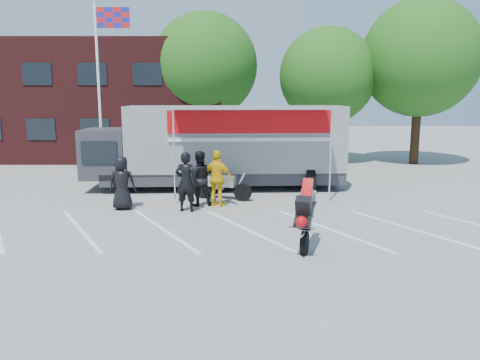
{
  "coord_description": "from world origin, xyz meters",
  "views": [
    {
      "loc": [
        -0.0,
        -12.03,
        3.76
      ],
      "look_at": [
        0.02,
        1.82,
        1.3
      ],
      "focal_mm": 35.0,
      "sensor_mm": 36.0,
      "label": 1
    }
  ],
  "objects_px": {
    "stunt_bike_rider": "(308,246)",
    "parked_motorcycle": "(223,200)",
    "transporter_truck": "(224,188)",
    "tree_mid": "(328,76)",
    "tree_right": "(420,58)",
    "tree_left": "(205,66)",
    "spectator_hivis": "(218,179)",
    "spectator_leather_b": "(186,182)",
    "flagpole": "(103,69)",
    "spectator_leather_a": "(122,183)",
    "spectator_leather_c": "(199,178)"
  },
  "relations": [
    {
      "from": "spectator_hivis",
      "to": "parked_motorcycle",
      "type": "bearing_deg",
      "value": -73.8
    },
    {
      "from": "tree_left",
      "to": "tree_right",
      "type": "xyz_separation_m",
      "value": [
        12.0,
        -1.5,
        0.31
      ]
    },
    {
      "from": "stunt_bike_rider",
      "to": "parked_motorcycle",
      "type": "bearing_deg",
      "value": 130.15
    },
    {
      "from": "tree_left",
      "to": "tree_mid",
      "type": "relative_size",
      "value": 1.13
    },
    {
      "from": "parked_motorcycle",
      "to": "stunt_bike_rider",
      "type": "relative_size",
      "value": 1.13
    },
    {
      "from": "flagpole",
      "to": "transporter_truck",
      "type": "height_order",
      "value": "flagpole"
    },
    {
      "from": "stunt_bike_rider",
      "to": "spectator_leather_b",
      "type": "xyz_separation_m",
      "value": [
        -3.53,
        3.71,
        1.0
      ]
    },
    {
      "from": "tree_mid",
      "to": "transporter_truck",
      "type": "distance_m",
      "value": 10.8
    },
    {
      "from": "parked_motorcycle",
      "to": "spectator_leather_b",
      "type": "xyz_separation_m",
      "value": [
        -1.17,
        -1.81,
        1.0
      ]
    },
    {
      "from": "tree_left",
      "to": "spectator_leather_a",
      "type": "relative_size",
      "value": 4.74
    },
    {
      "from": "spectator_leather_b",
      "to": "spectator_leather_c",
      "type": "bearing_deg",
      "value": -100.59
    },
    {
      "from": "tree_left",
      "to": "tree_mid",
      "type": "height_order",
      "value": "tree_left"
    },
    {
      "from": "tree_left",
      "to": "spectator_leather_a",
      "type": "height_order",
      "value": "tree_left"
    },
    {
      "from": "tree_mid",
      "to": "transporter_truck",
      "type": "relative_size",
      "value": 0.72
    },
    {
      "from": "tree_mid",
      "to": "transporter_truck",
      "type": "xyz_separation_m",
      "value": [
        -5.64,
        -7.77,
        -4.94
      ]
    },
    {
      "from": "tree_left",
      "to": "spectator_leather_c",
      "type": "bearing_deg",
      "value": -87.16
    },
    {
      "from": "flagpole",
      "to": "transporter_truck",
      "type": "distance_m",
      "value": 8.04
    },
    {
      "from": "tree_mid",
      "to": "spectator_leather_c",
      "type": "relative_size",
      "value": 4.0
    },
    {
      "from": "tree_right",
      "to": "transporter_truck",
      "type": "xyz_separation_m",
      "value": [
        -10.64,
        -7.27,
        -5.88
      ]
    },
    {
      "from": "parked_motorcycle",
      "to": "spectator_leather_b",
      "type": "height_order",
      "value": "spectator_leather_b"
    },
    {
      "from": "flagpole",
      "to": "tree_right",
      "type": "height_order",
      "value": "tree_right"
    },
    {
      "from": "tree_right",
      "to": "spectator_leather_c",
      "type": "xyz_separation_m",
      "value": [
        -11.41,
        -10.46,
        -4.92
      ]
    },
    {
      "from": "stunt_bike_rider",
      "to": "spectator_leather_a",
      "type": "xyz_separation_m",
      "value": [
        -5.72,
        4.0,
        0.91
      ]
    },
    {
      "from": "transporter_truck",
      "to": "stunt_bike_rider",
      "type": "relative_size",
      "value": 5.45
    },
    {
      "from": "tree_right",
      "to": "spectator_leather_b",
      "type": "xyz_separation_m",
      "value": [
        -11.76,
        -11.33,
        -4.88
      ]
    },
    {
      "from": "tree_mid",
      "to": "spectator_leather_a",
      "type": "height_order",
      "value": "tree_mid"
    },
    {
      "from": "tree_right",
      "to": "tree_left",
      "type": "bearing_deg",
      "value": 172.87
    },
    {
      "from": "spectator_leather_a",
      "to": "spectator_leather_c",
      "type": "xyz_separation_m",
      "value": [
        2.54,
        0.59,
        0.05
      ]
    },
    {
      "from": "tree_left",
      "to": "spectator_hivis",
      "type": "bearing_deg",
      "value": -84.1
    },
    {
      "from": "tree_right",
      "to": "stunt_bike_rider",
      "type": "distance_m",
      "value": 18.13
    },
    {
      "from": "flagpole",
      "to": "spectator_leather_a",
      "type": "height_order",
      "value": "flagpole"
    },
    {
      "from": "spectator_leather_c",
      "to": "parked_motorcycle",
      "type": "bearing_deg",
      "value": -142.2
    },
    {
      "from": "flagpole",
      "to": "spectator_leather_a",
      "type": "distance_m",
      "value": 8.08
    },
    {
      "from": "tree_mid",
      "to": "spectator_hivis",
      "type": "height_order",
      "value": "tree_mid"
    },
    {
      "from": "tree_right",
      "to": "parked_motorcycle",
      "type": "xyz_separation_m",
      "value": [
        -10.59,
        -9.53,
        -5.88
      ]
    },
    {
      "from": "flagpole",
      "to": "spectator_leather_c",
      "type": "height_order",
      "value": "flagpole"
    },
    {
      "from": "tree_right",
      "to": "parked_motorcycle",
      "type": "bearing_deg",
      "value": -138.02
    },
    {
      "from": "flagpole",
      "to": "tree_right",
      "type": "distance_m",
      "value": 16.88
    },
    {
      "from": "spectator_leather_b",
      "to": "spectator_leather_a",
      "type": "bearing_deg",
      "value": 4.14
    },
    {
      "from": "tree_left",
      "to": "spectator_hivis",
      "type": "height_order",
      "value": "tree_left"
    },
    {
      "from": "tree_mid",
      "to": "spectator_leather_c",
      "type": "xyz_separation_m",
      "value": [
        -6.41,
        -10.96,
        -3.98
      ]
    },
    {
      "from": "transporter_truck",
      "to": "tree_mid",
      "type": "bearing_deg",
      "value": 51.23
    },
    {
      "from": "tree_right",
      "to": "stunt_bike_rider",
      "type": "relative_size",
      "value": 4.63
    },
    {
      "from": "spectator_hivis",
      "to": "tree_mid",
      "type": "bearing_deg",
      "value": -92.67
    },
    {
      "from": "transporter_truck",
      "to": "spectator_leather_b",
      "type": "relative_size",
      "value": 5.37
    },
    {
      "from": "transporter_truck",
      "to": "parked_motorcycle",
      "type": "distance_m",
      "value": 2.26
    },
    {
      "from": "tree_right",
      "to": "spectator_leather_b",
      "type": "relative_size",
      "value": 4.56
    },
    {
      "from": "spectator_hivis",
      "to": "transporter_truck",
      "type": "bearing_deg",
      "value": -67.13
    },
    {
      "from": "tree_left",
      "to": "transporter_truck",
      "type": "xyz_separation_m",
      "value": [
        1.36,
        -8.77,
        -5.57
      ]
    },
    {
      "from": "spectator_leather_b",
      "to": "spectator_leather_c",
      "type": "xyz_separation_m",
      "value": [
        0.36,
        0.87,
        -0.04
      ]
    }
  ]
}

